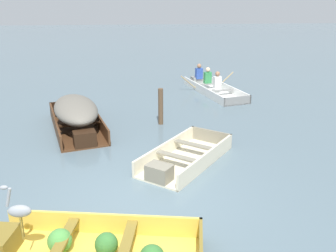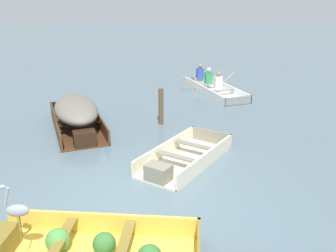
% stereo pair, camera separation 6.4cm
% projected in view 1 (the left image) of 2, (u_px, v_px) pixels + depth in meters
% --- Properties ---
extents(ground_plane, '(80.00, 80.00, 0.00)m').
position_uv_depth(ground_plane, '(138.00, 205.00, 6.85)').
color(ground_plane, slate).
extents(dinghy_yellow_foreground, '(3.27, 1.75, 0.40)m').
position_uv_depth(dinghy_yellow_foreground, '(89.00, 251.00, 5.39)').
color(dinghy_yellow_foreground, '#E5BC47').
rests_on(dinghy_yellow_foreground, ground).
extents(skiff_dark_varnish_near_moored, '(2.03, 3.38, 0.87)m').
position_uv_depth(skiff_dark_varnish_near_moored, '(76.00, 112.00, 10.41)').
color(skiff_dark_varnish_near_moored, '#4C2D19').
rests_on(skiff_dark_varnish_near_moored, ground).
extents(skiff_cream_mid_moored, '(2.46, 2.74, 0.37)m').
position_uv_depth(skiff_cream_mid_moored, '(183.00, 159.00, 8.41)').
color(skiff_cream_mid_moored, beige).
rests_on(skiff_cream_mid_moored, ground).
extents(rowboat_white_with_crew, '(2.24, 3.73, 0.88)m').
position_uv_depth(rowboat_white_with_crew, '(212.00, 87.00, 14.55)').
color(rowboat_white_with_crew, white).
rests_on(rowboat_white_with_crew, ground).
extents(heron_on_dinghy, '(0.45, 0.15, 0.84)m').
position_uv_depth(heron_on_dinghy, '(18.00, 209.00, 5.11)').
color(heron_on_dinghy, olive).
rests_on(heron_on_dinghy, dinghy_yellow_foreground).
extents(mooring_post, '(0.14, 0.14, 1.07)m').
position_uv_depth(mooring_post, '(161.00, 107.00, 10.84)').
color(mooring_post, brown).
rests_on(mooring_post, ground).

